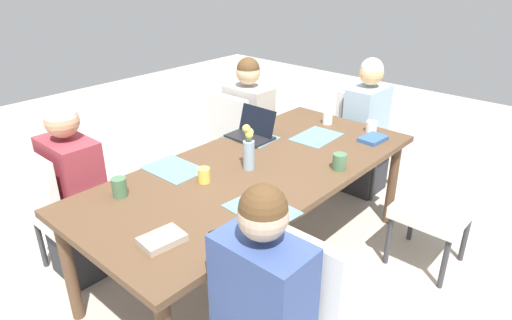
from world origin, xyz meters
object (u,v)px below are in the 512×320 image
Objects in this scene: chair_far_left_mid at (238,138)px; chair_far_right_near at (63,206)px; chair_near_right_mid at (439,195)px; person_far_left_mid at (249,134)px; phone_black at (226,231)px; laptop_far_left_mid at (252,132)px; coffee_mug_centre_right at (339,162)px; book_blue_cover at (162,239)px; person_far_right_near at (78,201)px; coffee_mug_near_left at (119,187)px; book_red_cover at (373,139)px; coffee_mug_near_right at (371,126)px; chair_head_right_left_near at (360,133)px; flower_vase at (249,148)px; person_head_right_left_near at (365,135)px; dining_table at (256,176)px; coffee_mug_far_left at (204,175)px; coffee_mug_centre_left at (328,118)px.

chair_far_left_mid is 1.00× the size of chair_far_right_near.
person_far_left_mid is at bearing 93.03° from chair_near_right_mid.
chair_far_left_mid reaches higher than phone_black.
laptop_far_left_mid is (-0.35, -0.49, 0.28)m from chair_far_left_mid.
laptop_far_left_mid reaches higher than coffee_mug_centre_right.
person_far_right_near is at bearing 91.45° from book_blue_cover.
person_far_left_mid is at bearing -3.00° from chair_far_right_near.
book_red_cover is (1.66, -0.66, -0.04)m from coffee_mug_near_left.
person_far_right_near is 2.14m from coffee_mug_near_right.
coffee_mug_near_left is at bearing -178.38° from laptop_far_left_mid.
chair_head_right_left_near is 1.00× the size of chair_near_right_mid.
book_blue_cover is (-0.84, -0.23, -0.12)m from flower_vase.
person_head_right_left_near reaches higher than coffee_mug_near_right.
book_red_cover is at bearing -33.93° from person_far_right_near.
chair_head_right_left_near is 0.75× the size of person_far_left_mid.
book_red_cover is at bearing -84.25° from person_far_left_mid.
person_head_right_left_near is 0.53m from coffee_mug_near_right.
chair_far_right_near is at bearing 95.69° from book_blue_cover.
person_head_right_left_near is at bearing 11.63° from book_blue_cover.
person_head_right_left_near is at bearing -20.11° from chair_far_right_near.
coffee_mug_far_left is (-0.35, 0.10, 0.11)m from dining_table.
person_far_right_near is at bearing 150.66° from coffee_mug_near_right.
flower_vase is at bearing 163.60° from book_red_cover.
laptop_far_left_mid is 1.13m from coffee_mug_near_left.
flower_vase reaches higher than book_blue_cover.
book_red_cover is at bearing -80.95° from chair_far_left_mid.
book_red_cover is at bearing 87.31° from chair_near_right_mid.
chair_near_right_mid is 3.06× the size of flower_vase.
coffee_mug_centre_left is at bearing 38.41° from coffee_mug_centre_right.
person_far_right_near is 1.04m from book_blue_cover.
coffee_mug_centre_left is at bearing -148.08° from phone_black.
coffee_mug_centre_right is 0.96m from phone_black.
coffee_mug_far_left reaches higher than coffee_mug_near_right.
chair_far_left_mid is 4.50× the size of book_blue_cover.
chair_far_right_near is at bearing 141.24° from person_far_right_near.
person_far_left_mid reaches higher than coffee_mug_near_right.
person_far_left_mid is 1.00× the size of person_far_right_near.
chair_near_right_mid is at bearing -38.52° from coffee_mug_far_left.
dining_table is 0.51m from laptop_far_left_mid.
person_far_right_near is 0.88m from coffee_mug_far_left.
chair_near_right_mid is (-0.58, -0.88, -0.03)m from person_head_right_left_near.
laptop_far_left_mid is at bearing -134.90° from person_far_left_mid.
chair_near_right_mid reaches higher than dining_table.
coffee_mug_near_left reaches higher than coffee_mug_far_left.
coffee_mug_near_left is at bearing 172.98° from coffee_mug_centre_left.
chair_far_left_mid is at bearing 73.12° from coffee_mug_centre_right.
person_far_right_near is (-1.58, 0.03, 0.00)m from person_far_left_mid.
flower_vase is at bearing -45.87° from person_far_right_near.
book_blue_cover is (-2.39, -0.30, 0.25)m from chair_head_right_left_near.
chair_head_right_left_near is at bearing 2.57° from flower_vase.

